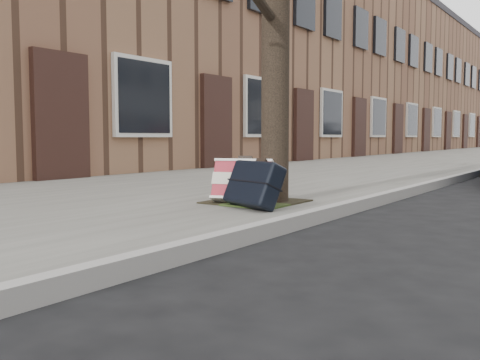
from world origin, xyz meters
The scene contains 6 objects.
ground centered at (0.00, 0.00, 0.00)m, with size 120.00×120.00×0.00m, color black.
near_sidewalk centered at (-3.70, 15.00, 0.06)m, with size 5.00×70.00×0.12m, color slate.
house_near centered at (-9.60, 16.00, 3.50)m, with size 6.80×40.00×7.00m, color brown.
dirt_patch centered at (-2.00, 1.20, 0.13)m, with size 0.85×0.85×0.01m, color black.
suitcase_red centered at (-2.03, 1.01, 0.34)m, with size 0.57×0.16×0.41m, color maroon.
suitcase_navy centered at (-1.75, 0.78, 0.35)m, with size 0.59×0.19×0.42m, color black.
Camera 1 is at (0.92, -3.28, 0.78)m, focal length 40.00 mm.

